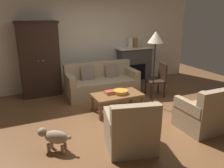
{
  "coord_description": "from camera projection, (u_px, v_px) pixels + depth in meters",
  "views": [
    {
      "loc": [
        -2.11,
        -3.99,
        2.16
      ],
      "look_at": [
        0.02,
        0.7,
        0.55
      ],
      "focal_mm": 36.57,
      "sensor_mm": 36.0,
      "label": 1
    }
  ],
  "objects": [
    {
      "name": "back_wall",
      "position": [
        85.0,
        40.0,
        6.74
      ],
      "size": [
        7.2,
        0.1,
        2.8
      ],
      "primitive_type": "cube",
      "color": "silver",
      "rests_on": "ground"
    },
    {
      "name": "fireplace",
      "position": [
        134.0,
        64.0,
        7.38
      ],
      "size": [
        1.26,
        0.48,
        1.12
      ],
      "color": "#4C4947",
      "rests_on": "ground"
    },
    {
      "name": "side_chair_wooden",
      "position": [
        158.0,
        77.0,
        6.08
      ],
      "size": [
        0.51,
        0.51,
        0.9
      ],
      "color": "black",
      "rests_on": "ground"
    },
    {
      "name": "mantel_vase_bronze",
      "position": [
        135.0,
        43.0,
        7.16
      ],
      "size": [
        0.14,
        0.14,
        0.29
      ],
      "primitive_type": "cylinder",
      "color": "olive",
      "rests_on": "fireplace"
    },
    {
      "name": "fruit_bowl",
      "position": [
        121.0,
        92.0,
        5.14
      ],
      "size": [
        0.34,
        0.34,
        0.08
      ],
      "primitive_type": "cylinder",
      "color": "orange",
      "rests_on": "coffee_table"
    },
    {
      "name": "armoire",
      "position": [
        39.0,
        59.0,
        6.02
      ],
      "size": [
        1.06,
        0.57,
        1.97
      ],
      "color": "black",
      "rests_on": "ground"
    },
    {
      "name": "floor_lamp",
      "position": [
        155.0,
        42.0,
        5.11
      ],
      "size": [
        0.36,
        0.36,
        1.77
      ],
      "color": "black",
      "rests_on": "ground"
    },
    {
      "name": "coffee_table",
      "position": [
        117.0,
        96.0,
        5.14
      ],
      "size": [
        1.1,
        0.6,
        0.42
      ],
      "color": "brown",
      "rests_on": "ground"
    },
    {
      "name": "dog",
      "position": [
        54.0,
        137.0,
        3.68
      ],
      "size": [
        0.49,
        0.42,
        0.39
      ],
      "color": "gray",
      "rests_on": "ground"
    },
    {
      "name": "couch",
      "position": [
        101.0,
        83.0,
        6.23
      ],
      "size": [
        1.95,
        0.92,
        0.86
      ],
      "color": "tan",
      "rests_on": "ground"
    },
    {
      "name": "mantel_vase_cream",
      "position": [
        130.0,
        43.0,
        7.08
      ],
      "size": [
        0.15,
        0.15,
        0.31
      ],
      "primitive_type": "cylinder",
      "color": "beige",
      "rests_on": "fireplace"
    },
    {
      "name": "book_stack",
      "position": [
        110.0,
        92.0,
        5.12
      ],
      "size": [
        0.26,
        0.19,
        0.07
      ],
      "color": "gold",
      "rests_on": "coffee_table"
    },
    {
      "name": "armchair_near_left",
      "position": [
        131.0,
        131.0,
        3.72
      ],
      "size": [
        0.93,
        0.93,
        0.88
      ],
      "color": "#997F60",
      "rests_on": "ground"
    },
    {
      "name": "armchair_near_right",
      "position": [
        203.0,
        115.0,
        4.33
      ],
      "size": [
        0.78,
        0.77,
        0.88
      ],
      "color": "#997F60",
      "rests_on": "ground"
    },
    {
      "name": "ground_plane",
      "position": [
        124.0,
        117.0,
        4.94
      ],
      "size": [
        9.6,
        9.6,
        0.0
      ],
      "primitive_type": "plane",
      "color": "brown"
    }
  ]
}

